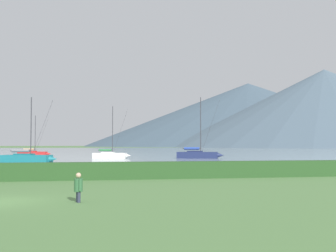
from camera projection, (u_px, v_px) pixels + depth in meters
harbor_water at (71, 151)px, 152.91m from camera, size 320.00×246.00×0.00m
hedge_line at (26, 172)px, 29.40m from camera, size 80.00×1.20×1.20m
sailboat_slip_0 at (110, 155)px, 75.91m from camera, size 6.67×3.44×8.99m
sailboat_slip_1 at (27, 158)px, 57.51m from camera, size 7.45×4.25×8.61m
sailboat_slip_3 at (198, 154)px, 74.70m from camera, size 8.03×4.52×10.42m
sailboat_slip_5 at (33, 153)px, 88.56m from camera, size 6.62×2.66×8.21m
person_seated_viewer at (78, 186)px, 18.55m from camera, size 0.36×0.55×1.25m
distant_hill_west_ridge at (248, 115)px, 452.55m from camera, size 334.48×334.48×65.02m
distant_hill_central_peak at (325, 108)px, 337.29m from camera, size 241.10×241.10×59.93m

